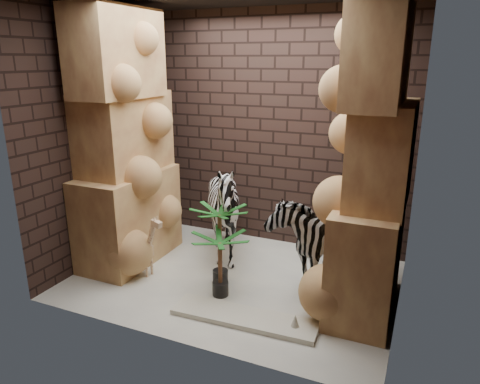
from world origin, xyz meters
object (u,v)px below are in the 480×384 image
at_px(zebra_left, 225,216).
at_px(palm_back, 220,265).
at_px(zebra_right, 312,226).
at_px(giraffe_toy, 142,243).
at_px(palm_front, 220,245).
at_px(surfboard, 244,317).

height_order(zebra_left, palm_back, zebra_left).
height_order(zebra_right, palm_back, zebra_right).
xyz_separation_m(zebra_right, palm_back, (-0.78, -0.70, -0.30)).
distance_m(zebra_left, giraffe_toy, 1.02).
height_order(zebra_left, giraffe_toy, zebra_left).
bearing_deg(palm_front, zebra_right, 27.11).
height_order(palm_front, surfboard, palm_front).
bearing_deg(surfboard, giraffe_toy, 161.62).
bearing_deg(zebra_right, giraffe_toy, -155.57).
distance_m(zebra_right, zebra_left, 1.10).
relative_size(palm_front, palm_back, 1.30).
distance_m(zebra_left, palm_back, 0.87).
relative_size(zebra_left, giraffe_toy, 1.67).
bearing_deg(giraffe_toy, zebra_left, 55.99).
bearing_deg(giraffe_toy, zebra_right, 31.07).
xyz_separation_m(zebra_left, palm_back, (0.32, -0.77, -0.24)).
bearing_deg(zebra_left, surfboard, -42.97).
bearing_deg(palm_front, surfboard, -47.10).
distance_m(giraffe_toy, surfboard, 1.55).
distance_m(zebra_left, palm_front, 0.58).
height_order(giraffe_toy, surfboard, giraffe_toy).
height_order(zebra_right, surfboard, zebra_right).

